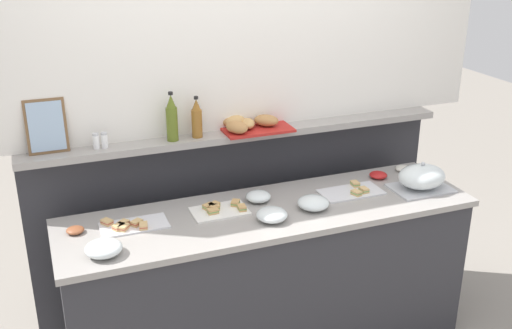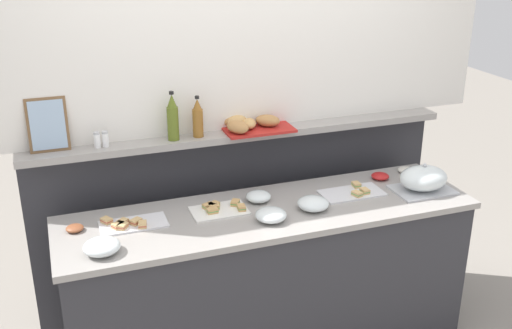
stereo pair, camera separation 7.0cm
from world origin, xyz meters
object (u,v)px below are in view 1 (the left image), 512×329
sandwich_platter_rear (352,191)px  condiment_bowl_dark (75,230)px  glass_bowl_small (258,197)px  glass_bowl_large (272,215)px  glass_bowl_extra (313,203)px  sandwich_platter_side (220,209)px  serving_cloche (422,178)px  framed_picture (46,126)px  olive_oil_bottle (172,119)px  glass_bowl_medium (104,249)px  pepper_shaker (104,140)px  condiment_bowl_red (403,169)px  salt_shaker (96,141)px  vinegar_bottle_amber (197,119)px  sandwich_platter_front (131,225)px  bread_basket (248,124)px  condiment_bowl_teal (378,175)px

sandwich_platter_rear → condiment_bowl_dark: bearing=177.4°
glass_bowl_small → glass_bowl_large: bearing=-94.6°
glass_bowl_extra → glass_bowl_large: bearing=-169.3°
sandwich_platter_side → glass_bowl_extra: glass_bowl_extra is taller
serving_cloche → framed_picture: 2.09m
condiment_bowl_dark → olive_oil_bottle: size_ratio=0.32×
sandwich_platter_side → glass_bowl_large: 0.29m
serving_cloche → glass_bowl_medium: size_ratio=1.95×
serving_cloche → glass_bowl_small: bearing=168.6°
sandwich_platter_side → pepper_shaker: bearing=147.5°
glass_bowl_medium → condiment_bowl_red: 1.92m
glass_bowl_small → salt_shaker: bearing=160.5°
glass_bowl_medium → vinegar_bottle_amber: bearing=42.6°
sandwich_platter_side → condiment_bowl_red: bearing=5.9°
vinegar_bottle_amber → serving_cloche: bearing=-21.5°
glass_bowl_extra → condiment_bowl_red: size_ratio=1.73×
olive_oil_bottle → sandwich_platter_front: bearing=-133.2°
bread_basket → sandwich_platter_rear: bearing=-37.4°
glass_bowl_large → glass_bowl_medium: glass_bowl_medium is taller
condiment_bowl_red → vinegar_bottle_amber: (-1.26, 0.20, 0.40)m
pepper_shaker → olive_oil_bottle: bearing=-1.9°
glass_bowl_medium → framed_picture: bearing=105.2°
glass_bowl_extra → condiment_bowl_red: bearing=20.1°
glass_bowl_large → condiment_bowl_red: 1.07m
sandwich_platter_front → olive_oil_bottle: (0.32, 0.34, 0.43)m
condiment_bowl_teal → pepper_shaker: (-1.57, 0.24, 0.34)m
salt_shaker → framed_picture: size_ratio=0.30×
olive_oil_bottle → bread_basket: size_ratio=0.66×
sandwich_platter_side → condiment_bowl_teal: (1.04, 0.10, 0.01)m
serving_cloche → glass_bowl_large: serving_cloche is taller
sandwich_platter_front → glass_bowl_large: bearing=-15.0°
sandwich_platter_rear → glass_bowl_extra: glass_bowl_extra is taller
condiment_bowl_teal → salt_shaker: salt_shaker is taller
condiment_bowl_red → glass_bowl_extra: bearing=-159.9°
glass_bowl_medium → condiment_bowl_red: size_ratio=1.76×
glass_bowl_small → glass_bowl_extra: (0.24, -0.20, 0.01)m
glass_bowl_extra → glass_bowl_small: bearing=140.9°
glass_bowl_large → condiment_bowl_dark: glass_bowl_large is taller
condiment_bowl_red → framed_picture: framed_picture is taller
sandwich_platter_front → serving_cloche: (1.65, -0.13, 0.06)m
salt_shaker → condiment_bowl_red: bearing=-6.6°
condiment_bowl_dark → framed_picture: framed_picture is taller
glass_bowl_large → condiment_bowl_red: glass_bowl_large is taller
sandwich_platter_front → condiment_bowl_red: 1.72m
sandwich_platter_side → olive_oil_bottle: size_ratio=1.08×
serving_cloche → olive_oil_bottle: 1.46m
condiment_bowl_teal → bread_basket: bread_basket is taller
sandwich_platter_side → glass_bowl_large: (0.22, -0.20, 0.02)m
glass_bowl_medium → salt_shaker: size_ratio=2.00×
sandwich_platter_side → glass_bowl_medium: glass_bowl_medium is taller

